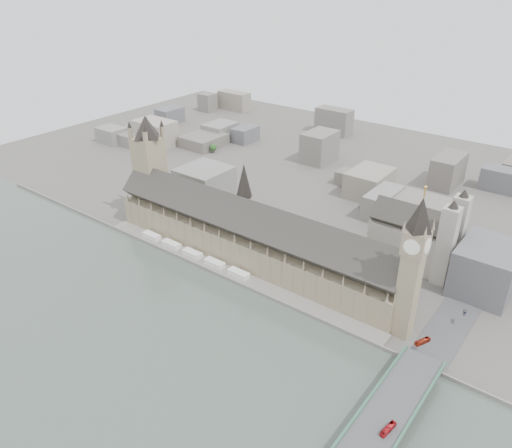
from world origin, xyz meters
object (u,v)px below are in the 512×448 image
Objects in this scene: elizabeth_tower at (413,259)px; westminster_abbey at (416,238)px; red_bus_north at (422,341)px; victoria_tower at (150,163)px; palace_of_westminster at (249,236)px; westminster_bridge at (371,443)px; red_bus_south at (388,429)px; car_approach at (465,313)px.

westminster_abbey is at bearing 107.29° from elizabeth_tower.
red_bus_north is at bearing -65.64° from westminster_abbey.
victoria_tower reaches higher than westminster_abbey.
palace_of_westminster is 195.05m from westminster_bridge.
elizabeth_tower is 1.58× the size of westminster_abbey.
westminster_abbey is (232.92, 69.00, -30.12)m from victoria_tower.
westminster_abbey is at bearing 116.58° from red_bus_south.
westminster_abbey is 80.37m from car_approach.
car_approach is at bearing 87.19° from westminster_bridge.
car_approach is (290.29, 14.49, -44.16)m from victoria_tower.
westminster_abbey reaches higher than red_bus_north.
victoria_tower is at bearing 176.04° from elizabeth_tower.
victoria_tower reaches higher than westminster_bridge.
red_bus_north is 2.10× the size of car_approach.
elizabeth_tower reaches higher than palace_of_westminster.
palace_of_westminster is 142.94m from elizabeth_tower.
westminster_bridge is 4.78× the size of westminster_abbey.
palace_of_westminster is 3.90× the size of westminster_abbey.
red_bus_north is 75.00m from red_bus_south.
westminster_abbey is at bearing 122.68° from car_approach.
elizabeth_tower is 1.07× the size of victoria_tower.
red_bus_north is at bearing 106.85° from red_bus_south.
red_bus_south is 120.63m from car_approach.
car_approach is (57.37, -54.51, -14.04)m from westminster_abbey.
elizabeth_tower reaches higher than victoria_tower.
elizabeth_tower is at bearing -3.96° from victoria_tower.
car_approach is at bearing 98.23° from red_bus_south.
victoria_tower is 283.75m from red_bus_north.
red_bus_south is at bearing -104.34° from car_approach.
red_bus_north is (45.67, -100.87, -13.24)m from westminster_abbey.
red_bus_north is at bearing -9.27° from palace_of_westminster.
westminster_abbey is (-51.08, 182.50, 19.96)m from westminster_bridge.
elizabeth_tower is at bearing 117.07° from red_bus_south.
palace_of_westminster is at bearing 157.93° from red_bus_south.
red_bus_south is (10.53, -74.26, 0.00)m from red_bus_north.
elizabeth_tower is (138.00, -11.70, 35.38)m from palace_of_westminster.
car_approach is at bearing -43.54° from westminster_abbey.
westminster_bridge is at bearing -116.01° from red_bus_south.
red_bus_north is at bearing -6.53° from victoria_tower.
victoria_tower is 311.02m from red_bus_south.
palace_of_westminster is 23.09× the size of red_bus_south.
westminster_bridge is (284.00, -113.50, -50.08)m from victoria_tower.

